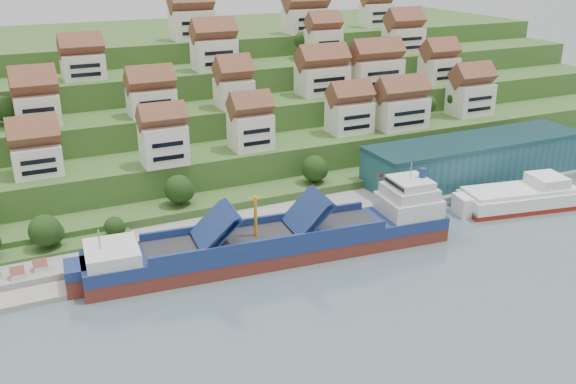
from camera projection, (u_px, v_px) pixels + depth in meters
ground at (328, 249)px, 130.55m from camera, size 300.00×300.00×0.00m
quay at (372, 203)px, 150.79m from camera, size 180.00×14.00×2.20m
pebble_beach at (19, 281)px, 117.23m from camera, size 45.00×20.00×1.00m
hillside at (179, 96)px, 213.87m from camera, size 260.00×128.00×31.00m
hillside_village at (235, 80)px, 173.16m from camera, size 157.60×64.07×28.63m
hillside_trees at (212, 125)px, 157.92m from camera, size 139.57×62.71×31.20m
warehouse at (476, 158)px, 163.09m from camera, size 60.00×15.00×10.00m
flagpole at (378, 188)px, 143.74m from camera, size 1.28×0.16×8.00m
beach_huts at (6, 278)px, 114.80m from camera, size 14.40×3.70×2.20m
cargo_ship at (284, 242)px, 126.69m from camera, size 73.61×17.69×16.10m
second_ship at (522, 198)px, 150.34m from camera, size 29.14×15.05×8.05m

